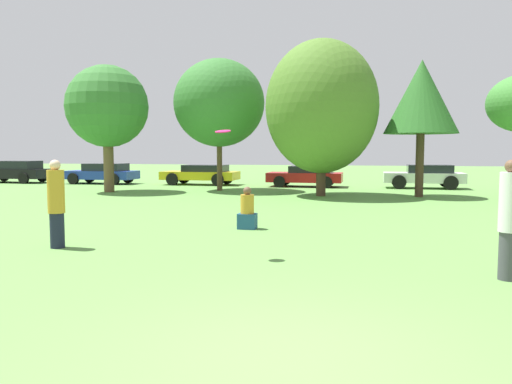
% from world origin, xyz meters
% --- Properties ---
extents(ground_plane, '(120.00, 120.00, 0.00)m').
position_xyz_m(ground_plane, '(0.00, 0.00, 0.00)').
color(ground_plane, '#5B8E42').
extents(person_thrower, '(0.33, 0.33, 1.79)m').
position_xyz_m(person_thrower, '(-5.39, 4.50, 0.90)').
color(person_thrower, '#191E33').
rests_on(person_thrower, ground).
extents(person_catcher, '(0.33, 0.33, 1.84)m').
position_xyz_m(person_catcher, '(2.85, 3.63, 0.93)').
color(person_catcher, '#3F3F47').
rests_on(person_catcher, ground).
extents(frisbee, '(0.29, 0.29, 0.08)m').
position_xyz_m(frisbee, '(-1.85, 4.34, 2.32)').
color(frisbee, '#F21E72').
extents(bystander_sitting, '(0.45, 0.38, 1.06)m').
position_xyz_m(bystander_sitting, '(-2.15, 7.69, 0.43)').
color(bystander_sitting, navy).
rests_on(bystander_sitting, ground).
extents(tree_0, '(3.82, 3.82, 5.92)m').
position_xyz_m(tree_0, '(-11.01, 17.22, 3.98)').
color(tree_0, brown).
rests_on(tree_0, ground).
extents(tree_1, '(4.38, 4.38, 6.34)m').
position_xyz_m(tree_1, '(-6.10, 19.03, 4.23)').
color(tree_1, brown).
rests_on(tree_1, ground).
extents(tree_2, '(4.79, 4.79, 6.65)m').
position_xyz_m(tree_2, '(-1.03, 17.13, 3.81)').
color(tree_2, '#473323').
rests_on(tree_2, ground).
extents(tree_3, '(3.06, 3.06, 5.72)m').
position_xyz_m(tree_3, '(3.07, 17.57, 4.16)').
color(tree_3, '#473323').
rests_on(tree_3, ground).
extents(parked_car_black, '(4.47, 1.96, 1.32)m').
position_xyz_m(parked_car_black, '(-19.93, 22.26, 0.69)').
color(parked_car_black, black).
rests_on(parked_car_black, ground).
extents(parked_car_blue, '(4.18, 2.00, 1.19)m').
position_xyz_m(parked_car_blue, '(-14.18, 22.40, 0.63)').
color(parked_car_blue, '#1E389E').
rests_on(parked_car_blue, ground).
extents(parked_car_yellow, '(4.33, 2.05, 1.13)m').
position_xyz_m(parked_car_yellow, '(-8.22, 22.75, 0.63)').
color(parked_car_yellow, gold).
rests_on(parked_car_yellow, ground).
extents(parked_car_red, '(4.02, 2.06, 1.13)m').
position_xyz_m(parked_car_red, '(-2.22, 22.43, 0.60)').
color(parked_car_red, red).
rests_on(parked_car_red, ground).
extents(parked_car_white, '(4.02, 1.94, 1.22)m').
position_xyz_m(parked_car_white, '(3.90, 22.53, 0.66)').
color(parked_car_white, silver).
rests_on(parked_car_white, ground).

